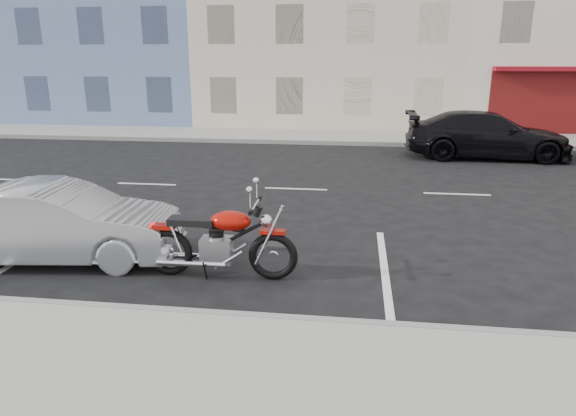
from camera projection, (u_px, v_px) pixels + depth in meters
name	position (u px, v px, depth m)	size (l,w,h in m)	color
ground	(375.00, 192.00, 12.88)	(120.00, 120.00, 0.00)	black
sidewalk_far	(250.00, 135.00, 21.76)	(80.00, 3.40, 0.15)	gray
curb_near	(12.00, 304.00, 6.83)	(80.00, 0.12, 0.16)	gray
curb_far	(241.00, 141.00, 20.15)	(80.00, 0.12, 0.16)	gray
bldg_cream	(332.00, 8.00, 27.02)	(12.00, 12.00, 11.50)	beige
motorcycle	(275.00, 246.00, 7.63)	(2.36, 0.78, 1.18)	black
sedan_silver	(59.00, 223.00, 8.35)	(1.36, 3.91, 1.29)	#94969B
car_far	(487.00, 135.00, 17.02)	(2.15, 5.29, 1.54)	black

